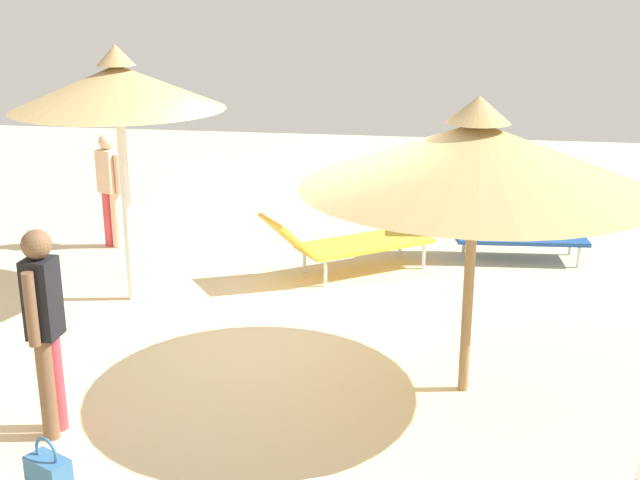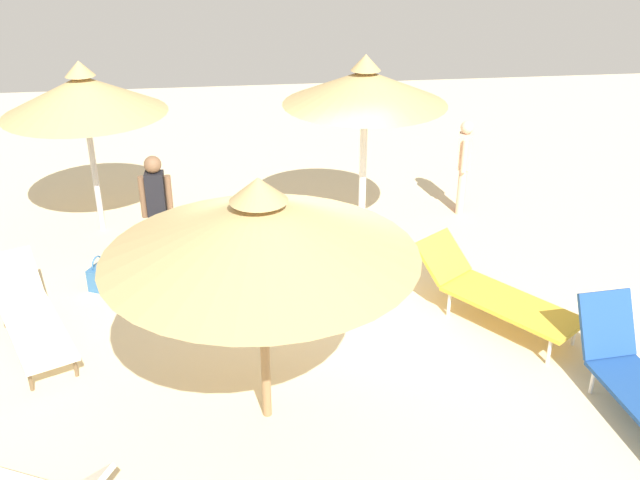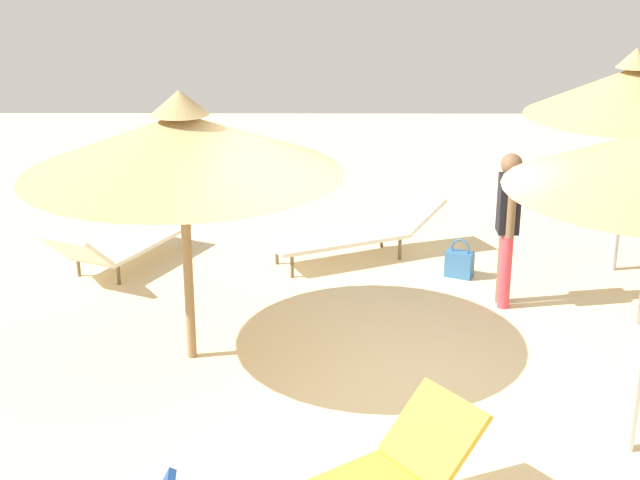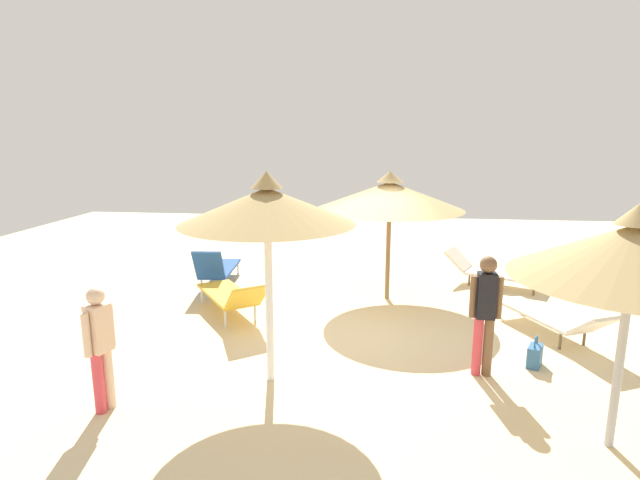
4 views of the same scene
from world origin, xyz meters
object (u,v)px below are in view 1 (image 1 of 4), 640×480
Objects in this scene: parasol_umbrella_near_left at (118,88)px; handbag at (49,476)px; lounge_chair_edge at (345,242)px; parasol_umbrella_near_right at (476,155)px; person_standing_back at (45,321)px; lounge_chair_far_right at (498,230)px; person_standing_near_left at (109,185)px.

handbag is at bearing 12.81° from parasol_umbrella_near_left.
parasol_umbrella_near_left is 1.35× the size of lounge_chair_edge.
parasol_umbrella_near_right is 1.72× the size of person_standing_back.
lounge_chair_far_right is 1.21× the size of person_standing_back.
parasol_umbrella_near_left is 4.08m from parasol_umbrella_near_right.
handbag is at bearing -54.03° from parasol_umbrella_near_right.
parasol_umbrella_near_right is 3.62m from lounge_chair_edge.
handbag is (5.84, -3.35, -0.23)m from lounge_chair_far_right.
handbag is (0.82, 0.36, -0.80)m from person_standing_back.
lounge_chair_far_right is (-3.75, 0.46, -1.72)m from parasol_umbrella_near_right.
person_standing_back reaches higher than lounge_chair_far_right.
person_standing_back is (1.27, -3.24, -1.15)m from parasol_umbrella_near_right.
parasol_umbrella_near_right is 6.00m from person_standing_near_left.
person_standing_near_left is at bearing -151.65° from parasol_umbrella_near_left.
lounge_chair_far_right is 5.22m from person_standing_near_left.
parasol_umbrella_near_right is (1.63, 3.73, -0.28)m from parasol_umbrella_near_left.
parasol_umbrella_near_right reaches higher than lounge_chair_far_right.
parasol_umbrella_near_left reaches higher than person_standing_near_left.
lounge_chair_edge is at bearing 117.98° from parasol_umbrella_near_left.
handbag is at bearing 18.31° from person_standing_near_left.
person_standing_near_left reaches higher than handbag.
person_standing_near_left reaches higher than lounge_chair_far_right.
person_standing_near_left is (-4.75, -1.48, -0.10)m from person_standing_back.
lounge_chair_edge is 1.03× the size of lounge_chair_far_right.
parasol_umbrella_near_left is at bearing -113.64° from parasol_umbrella_near_right.
person_standing_near_left is at bearing -87.01° from lounge_chair_far_right.
lounge_chair_far_right is at bearing 116.76° from parasol_umbrella_near_left.
parasol_umbrella_near_right is 4.06m from handbag.
parasol_umbrella_near_left is at bearing -63.24° from lounge_chair_far_right.
parasol_umbrella_near_right is at bearing 53.65° from person_standing_near_left.
person_standing_back is 4.97m from person_standing_near_left.
handbag is at bearing -16.35° from lounge_chair_edge.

